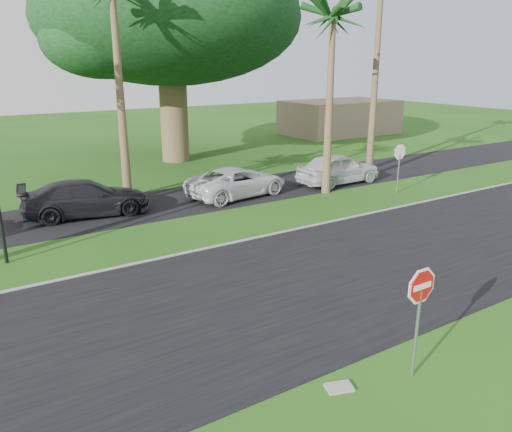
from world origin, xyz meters
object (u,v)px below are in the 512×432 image
object	(u,v)px
stop_sign_far	(399,158)
car_pickup	(338,169)
car_minivan	(237,182)
car_dark	(86,198)
stop_sign_near	(420,301)

from	to	relation	value
stop_sign_far	car_pickup	distance (m)	3.49
stop_sign_far	car_minivan	distance (m)	8.19
car_dark	car_pickup	size ratio (longest dim) A/B	1.10
stop_sign_near	stop_sign_far	bearing A→B (deg)	43.73
car_minivan	car_dark	bearing A→B (deg)	76.60
stop_sign_far	car_dark	distance (m)	15.04
car_minivan	car_pickup	distance (m)	6.05
stop_sign_far	car_minivan	xyz separation A→B (m)	(-7.21, 3.75, -1.06)
stop_sign_far	car_dark	size ratio (longest dim) A/B	0.49
stop_sign_near	stop_sign_far	world-z (taller)	same
stop_sign_far	car_pickup	world-z (taller)	stop_sign_far
car_minivan	car_pickup	size ratio (longest dim) A/B	1.07
stop_sign_far	car_pickup	size ratio (longest dim) A/B	0.54
car_dark	stop_sign_near	bearing A→B (deg)	-161.37
stop_sign_far	car_dark	world-z (taller)	stop_sign_far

